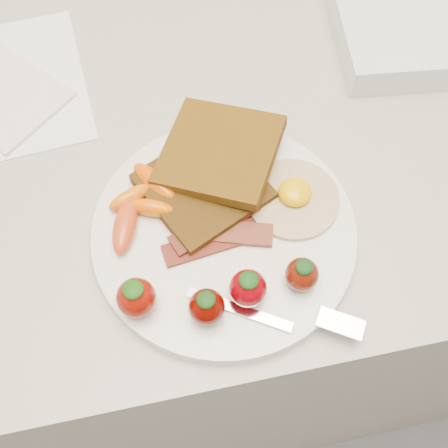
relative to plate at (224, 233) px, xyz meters
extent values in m
cube|color=gray|center=(0.03, 0.15, -0.46)|extent=(2.00, 0.60, 0.90)
cylinder|color=white|center=(0.00, 0.00, 0.00)|extent=(0.27, 0.27, 0.02)
cube|color=black|center=(-0.01, 0.05, 0.02)|extent=(0.15, 0.15, 0.01)
cube|color=black|center=(0.01, 0.08, 0.03)|extent=(0.16, 0.16, 0.03)
cylinder|color=beige|center=(0.08, 0.02, 0.01)|extent=(0.12, 0.12, 0.01)
ellipsoid|color=#EDA400|center=(0.08, 0.02, 0.02)|extent=(0.04, 0.04, 0.02)
cube|color=#380803|center=(-0.02, -0.01, 0.01)|extent=(0.10, 0.04, 0.00)
cube|color=#501312|center=(0.00, -0.01, 0.01)|extent=(0.10, 0.05, 0.00)
cube|color=black|center=(-0.01, 0.00, 0.02)|extent=(0.10, 0.06, 0.00)
ellipsoid|color=#D26108|center=(-0.09, 0.05, 0.02)|extent=(0.05, 0.03, 0.02)
ellipsoid|color=#DE5800|center=(-0.07, 0.03, 0.02)|extent=(0.05, 0.03, 0.02)
ellipsoid|color=#BA3B15|center=(-0.10, 0.02, 0.02)|extent=(0.04, 0.07, 0.02)
ellipsoid|color=#D54C00|center=(-0.06, 0.06, 0.02)|extent=(0.05, 0.06, 0.02)
ellipsoid|color=#6F0B03|center=(-0.10, -0.06, 0.03)|extent=(0.04, 0.04, 0.04)
ellipsoid|color=#124009|center=(-0.10, -0.06, 0.05)|extent=(0.02, 0.02, 0.01)
ellipsoid|color=#490400|center=(-0.03, -0.09, 0.03)|extent=(0.03, 0.03, 0.04)
ellipsoid|color=black|center=(-0.03, -0.09, 0.05)|extent=(0.02, 0.02, 0.01)
ellipsoid|color=#720006|center=(0.01, -0.08, 0.03)|extent=(0.04, 0.04, 0.04)
ellipsoid|color=#0E370B|center=(0.01, -0.08, 0.05)|extent=(0.02, 0.02, 0.01)
ellipsoid|color=#521004|center=(0.06, -0.07, 0.03)|extent=(0.03, 0.03, 0.04)
ellipsoid|color=black|center=(0.06, -0.07, 0.05)|extent=(0.02, 0.02, 0.01)
cube|color=silver|center=(0.00, -0.09, 0.01)|extent=(0.09, 0.06, 0.00)
cube|color=silver|center=(0.09, -0.12, 0.01)|extent=(0.05, 0.04, 0.00)
cube|color=white|center=(-0.21, 0.25, -0.01)|extent=(0.18, 0.23, 0.00)
cube|color=silver|center=(0.34, 0.25, 0.01)|extent=(0.31, 0.26, 0.04)
camera|label=1|loc=(-0.05, -0.26, 0.51)|focal=45.00mm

